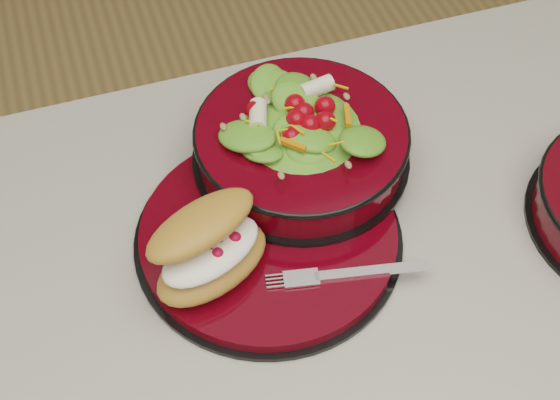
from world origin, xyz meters
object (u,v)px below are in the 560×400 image
object	(u,v)px
dinner_plate	(269,235)
croissant	(210,248)
salad_bowl	(301,137)
fork	(351,273)

from	to	relation	value
dinner_plate	croissant	distance (m)	0.09
salad_bowl	fork	world-z (taller)	salad_bowl
dinner_plate	fork	distance (m)	0.10
fork	salad_bowl	bearing A→B (deg)	9.94
dinner_plate	croissant	world-z (taller)	croissant
fork	croissant	bearing A→B (deg)	79.94
dinner_plate	fork	size ratio (longest dim) A/B	1.94
dinner_plate	salad_bowl	bearing A→B (deg)	52.54
salad_bowl	fork	bearing A→B (deg)	-91.07
dinner_plate	fork	bearing A→B (deg)	-51.88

